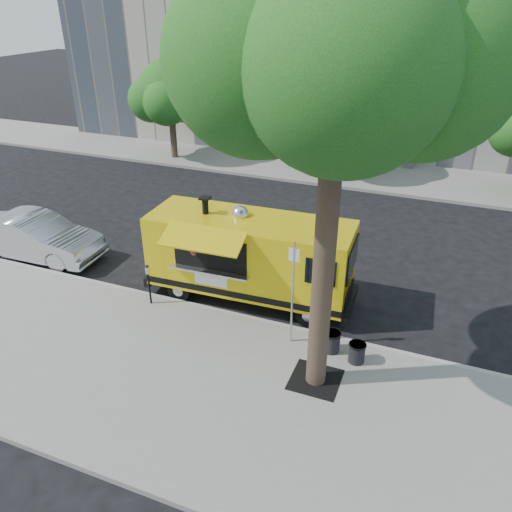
{
  "coord_description": "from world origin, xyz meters",
  "views": [
    {
      "loc": [
        4.7,
        -12.06,
        8.58
      ],
      "look_at": [
        -0.08,
        0.0,
        1.68
      ],
      "focal_mm": 35.0,
      "sensor_mm": 36.0,
      "label": 1
    }
  ],
  "objects_px": {
    "street_tree": "(341,29)",
    "trash_bin_left": "(357,352)",
    "far_tree_a": "(170,92)",
    "far_tree_b": "(334,101)",
    "parking_meter": "(149,280)",
    "trash_bin_right": "(332,341)",
    "sign_post": "(293,288)",
    "food_truck": "(249,256)",
    "sedan": "(37,237)"
  },
  "relations": [
    {
      "from": "food_truck",
      "to": "sedan",
      "type": "relative_size",
      "value": 1.35
    },
    {
      "from": "sedan",
      "to": "far_tree_a",
      "type": "bearing_deg",
      "value": 4.86
    },
    {
      "from": "parking_meter",
      "to": "sign_post",
      "type": "bearing_deg",
      "value": -2.52
    },
    {
      "from": "far_tree_a",
      "to": "street_tree",
      "type": "bearing_deg",
      "value": -50.16
    },
    {
      "from": "far_tree_b",
      "to": "trash_bin_right",
      "type": "height_order",
      "value": "far_tree_b"
    },
    {
      "from": "trash_bin_left",
      "to": "far_tree_a",
      "type": "bearing_deg",
      "value": 133.63
    },
    {
      "from": "far_tree_b",
      "to": "trash_bin_left",
      "type": "xyz_separation_m",
      "value": [
        4.38,
        -14.43,
        -3.39
      ]
    },
    {
      "from": "food_truck",
      "to": "sedan",
      "type": "bearing_deg",
      "value": 179.62
    },
    {
      "from": "sedan",
      "to": "trash_bin_right",
      "type": "distance_m",
      "value": 11.33
    },
    {
      "from": "trash_bin_left",
      "to": "street_tree",
      "type": "bearing_deg",
      "value": -126.17
    },
    {
      "from": "street_tree",
      "to": "trash_bin_left",
      "type": "xyz_separation_m",
      "value": [
        0.78,
        1.07,
        -7.57
      ]
    },
    {
      "from": "trash_bin_left",
      "to": "sign_post",
      "type": "bearing_deg",
      "value": 174.26
    },
    {
      "from": "parking_meter",
      "to": "food_truck",
      "type": "relative_size",
      "value": 0.2
    },
    {
      "from": "street_tree",
      "to": "trash_bin_right",
      "type": "distance_m",
      "value": 7.66
    },
    {
      "from": "sign_post",
      "to": "trash_bin_right",
      "type": "relative_size",
      "value": 5.22
    },
    {
      "from": "far_tree_b",
      "to": "parking_meter",
      "type": "distance_m",
      "value": 14.48
    },
    {
      "from": "sign_post",
      "to": "parking_meter",
      "type": "bearing_deg",
      "value": 177.48
    },
    {
      "from": "far_tree_a",
      "to": "trash_bin_left",
      "type": "bearing_deg",
      "value": -46.37
    },
    {
      "from": "far_tree_b",
      "to": "trash_bin_left",
      "type": "distance_m",
      "value": 15.46
    },
    {
      "from": "far_tree_b",
      "to": "sedan",
      "type": "distance_m",
      "value": 15.08
    },
    {
      "from": "street_tree",
      "to": "far_tree_b",
      "type": "xyz_separation_m",
      "value": [
        -3.6,
        15.5,
        -4.18
      ]
    },
    {
      "from": "far_tree_a",
      "to": "food_truck",
      "type": "height_order",
      "value": "far_tree_a"
    },
    {
      "from": "street_tree",
      "to": "trash_bin_right",
      "type": "xyz_separation_m",
      "value": [
        0.07,
        1.25,
        -7.56
      ]
    },
    {
      "from": "parking_meter",
      "to": "far_tree_b",
      "type": "bearing_deg",
      "value": 81.9
    },
    {
      "from": "far_tree_b",
      "to": "sign_post",
      "type": "bearing_deg",
      "value": -79.85
    },
    {
      "from": "street_tree",
      "to": "far_tree_a",
      "type": "height_order",
      "value": "street_tree"
    },
    {
      "from": "parking_meter",
      "to": "far_tree_a",
      "type": "bearing_deg",
      "value": 117.15
    },
    {
      "from": "far_tree_a",
      "to": "sign_post",
      "type": "xyz_separation_m",
      "value": [
        11.55,
        -13.85,
        -1.93
      ]
    },
    {
      "from": "sign_post",
      "to": "trash_bin_right",
      "type": "distance_m",
      "value": 1.79
    },
    {
      "from": "food_truck",
      "to": "parking_meter",
      "type": "bearing_deg",
      "value": -150.13
    },
    {
      "from": "parking_meter",
      "to": "trash_bin_right",
      "type": "relative_size",
      "value": 2.32
    },
    {
      "from": "street_tree",
      "to": "sign_post",
      "type": "bearing_deg",
      "value": 130.03
    },
    {
      "from": "food_truck",
      "to": "far_tree_a",
      "type": "bearing_deg",
      "value": 126.25
    },
    {
      "from": "parking_meter",
      "to": "trash_bin_left",
      "type": "height_order",
      "value": "parking_meter"
    },
    {
      "from": "far_tree_b",
      "to": "sedan",
      "type": "height_order",
      "value": "far_tree_b"
    },
    {
      "from": "sedan",
      "to": "street_tree",
      "type": "bearing_deg",
      "value": -105.98
    },
    {
      "from": "sign_post",
      "to": "food_truck",
      "type": "xyz_separation_m",
      "value": [
        -1.98,
        1.81,
        -0.36
      ]
    },
    {
      "from": "trash_bin_left",
      "to": "trash_bin_right",
      "type": "xyz_separation_m",
      "value": [
        -0.71,
        0.19,
        0.02
      ]
    },
    {
      "from": "street_tree",
      "to": "trash_bin_left",
      "type": "relative_size",
      "value": 18.86
    },
    {
      "from": "far_tree_a",
      "to": "trash_bin_right",
      "type": "height_order",
      "value": "far_tree_a"
    },
    {
      "from": "street_tree",
      "to": "sign_post",
      "type": "xyz_separation_m",
      "value": [
        -1.05,
        1.25,
        -6.16
      ]
    },
    {
      "from": "parking_meter",
      "to": "trash_bin_left",
      "type": "xyz_separation_m",
      "value": [
        6.38,
        -0.38,
        -0.54
      ]
    },
    {
      "from": "parking_meter",
      "to": "trash_bin_left",
      "type": "distance_m",
      "value": 6.41
    },
    {
      "from": "parking_meter",
      "to": "trash_bin_right",
      "type": "xyz_separation_m",
      "value": [
        5.67,
        -0.2,
        -0.52
      ]
    },
    {
      "from": "trash_bin_right",
      "to": "street_tree",
      "type": "bearing_deg",
      "value": -93.37
    },
    {
      "from": "sign_post",
      "to": "trash_bin_right",
      "type": "bearing_deg",
      "value": 0.17
    },
    {
      "from": "food_truck",
      "to": "sign_post",
      "type": "bearing_deg",
      "value": -44.77
    },
    {
      "from": "food_truck",
      "to": "trash_bin_left",
      "type": "distance_m",
      "value": 4.43
    },
    {
      "from": "food_truck",
      "to": "trash_bin_right",
      "type": "height_order",
      "value": "food_truck"
    },
    {
      "from": "far_tree_b",
      "to": "far_tree_a",
      "type": "bearing_deg",
      "value": -177.46
    }
  ]
}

